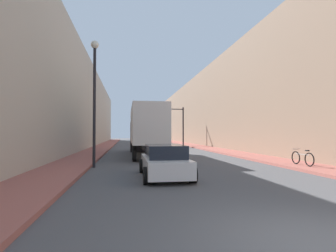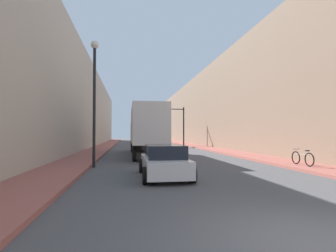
# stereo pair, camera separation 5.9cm
# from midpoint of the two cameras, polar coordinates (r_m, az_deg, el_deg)

# --- Properties ---
(ground_plane) EXTENTS (200.00, 200.00, 0.00)m
(ground_plane) POSITION_cam_midpoint_polar(r_m,az_deg,el_deg) (5.33, 30.82, -21.91)
(ground_plane) COLOR #4C4C4F
(sidewalk_right) EXTENTS (2.49, 80.00, 0.15)m
(sidewalk_right) POSITION_cam_midpoint_polar(r_m,az_deg,el_deg) (35.22, 6.85, -4.50)
(sidewalk_right) COLOR #9E564C
(sidewalk_right) RESTS_ON ground
(sidewalk_left) EXTENTS (2.49, 80.00, 0.15)m
(sidewalk_left) POSITION_cam_midpoint_polar(r_m,az_deg,el_deg) (34.05, -14.34, -4.56)
(sidewalk_left) COLOR #9E564C
(sidewalk_left) RESTS_ON ground
(building_right) EXTENTS (6.00, 80.00, 11.11)m
(building_right) POSITION_cam_midpoint_polar(r_m,az_deg,el_deg) (36.74, 13.23, 4.21)
(building_right) COLOR #846B56
(building_right) RESTS_ON ground
(building_left) EXTENTS (6.00, 80.00, 10.86)m
(building_left) POSITION_cam_midpoint_polar(r_m,az_deg,el_deg) (34.85, -21.27, 4.38)
(building_left) COLOR #BCB29E
(building_left) RESTS_ON ground
(semi_truck) EXTENTS (2.42, 12.22, 3.89)m
(semi_truck) POSITION_cam_midpoint_polar(r_m,az_deg,el_deg) (22.43, -5.02, -0.77)
(semi_truck) COLOR silver
(semi_truck) RESTS_ON ground
(sedan_car) EXTENTS (1.98, 4.21, 1.38)m
(sedan_car) POSITION_cam_midpoint_polar(r_m,az_deg,el_deg) (11.26, -0.91, -7.76)
(sedan_car) COLOR silver
(sedan_car) RESTS_ON ground
(traffic_signal_gantry) EXTENTS (6.39, 0.35, 5.71)m
(traffic_signal_gantry) POSITION_cam_midpoint_polar(r_m,az_deg,el_deg) (38.36, 0.96, 1.58)
(traffic_signal_gantry) COLOR black
(traffic_signal_gantry) RESTS_ON ground
(street_lamp) EXTENTS (0.44, 0.44, 6.99)m
(street_lamp) POSITION_cam_midpoint_polar(r_m,az_deg,el_deg) (15.12, -15.82, 8.37)
(street_lamp) COLOR black
(street_lamp) RESTS_ON ground
(parked_bicycle) EXTENTS (0.44, 1.82, 0.86)m
(parked_bicycle) POSITION_cam_midpoint_polar(r_m,az_deg,el_deg) (15.87, 27.11, -6.25)
(parked_bicycle) COLOR black
(parked_bicycle) RESTS_ON sidewalk_right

